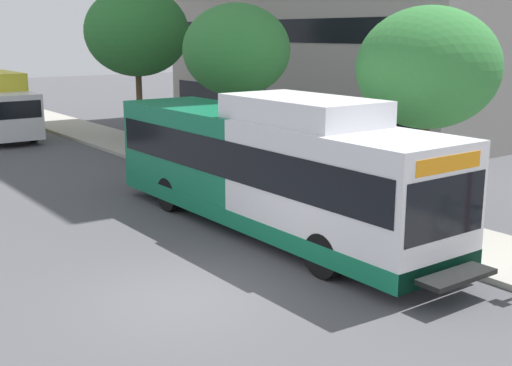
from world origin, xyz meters
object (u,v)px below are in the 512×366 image
Objects in this scene: street_tree_near_stop at (428,68)px; street_tree_far_block at (137,32)px; street_tree_mid_block at (236,50)px; transit_bus at (267,168)px.

street_tree_near_stop is 0.81× the size of street_tree_far_block.
street_tree_mid_block is (-0.18, 8.65, 0.29)m from street_tree_near_stop.
transit_bus is 2.14× the size of street_tree_near_stop.
street_tree_mid_block is 0.86× the size of street_tree_far_block.
transit_bus is at bearing -103.84° from street_tree_far_block.
street_tree_far_block reaches higher than street_tree_near_stop.
street_tree_near_stop is at bearing -89.08° from street_tree_far_block.
street_tree_far_block reaches higher than transit_bus.
street_tree_far_block is at bearing 76.16° from transit_bus.
street_tree_near_stop is 16.54m from street_tree_far_block.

